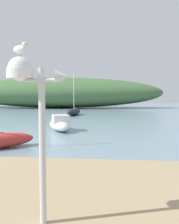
{
  "coord_description": "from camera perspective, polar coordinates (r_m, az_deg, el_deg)",
  "views": [
    {
      "loc": [
        6.41,
        -12.53,
        2.56
      ],
      "look_at": [
        4.53,
        6.53,
        1.19
      ],
      "focal_mm": 40.58,
      "sensor_mm": 36.0,
      "label": 1
    }
  ],
  "objects": [
    {
      "name": "distant_hill",
      "position": [
        47.46,
        -7.31,
        4.33
      ],
      "size": [
        38.57,
        10.19,
        5.55
      ],
      "primitive_type": "ellipsoid",
      "color": "#476B3D",
      "rests_on": "ground"
    },
    {
      "name": "mast_structure",
      "position": [
        4.64,
        -13.52,
        5.13
      ],
      "size": [
        1.14,
        0.47,
        3.02
      ],
      "color": "silver",
      "rests_on": "beach_sand"
    },
    {
      "name": "seagull_on_radar",
      "position": [
        4.74,
        -15.3,
        13.65
      ],
      "size": [
        0.35,
        0.2,
        0.25
      ],
      "color": "orange",
      "rests_on": "mast_structure"
    },
    {
      "name": "motorboat_off_point",
      "position": [
        17.91,
        -6.72,
        -2.66
      ],
      "size": [
        2.62,
        4.1,
        1.12
      ],
      "color": "white",
      "rests_on": "ground"
    },
    {
      "name": "sailboat_mid_channel",
      "position": [
        30.57,
        -3.53,
        0.06
      ],
      "size": [
        1.62,
        4.21,
        5.04
      ],
      "color": "black",
      "rests_on": "ground"
    }
  ]
}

